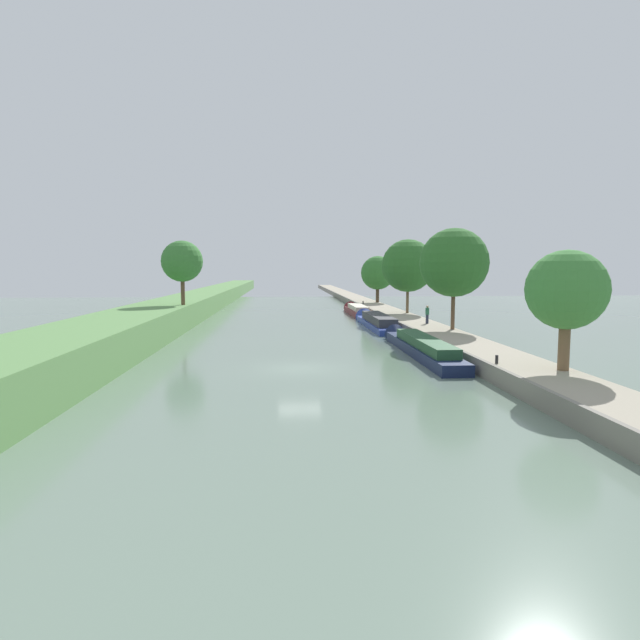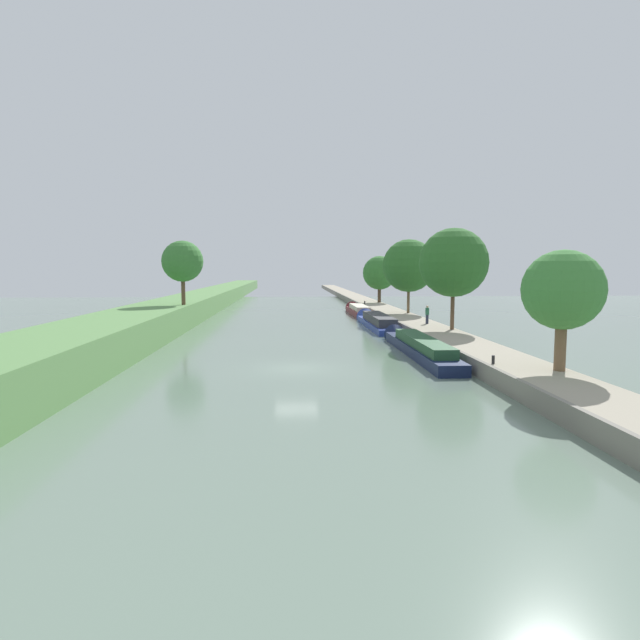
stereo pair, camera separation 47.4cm
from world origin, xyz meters
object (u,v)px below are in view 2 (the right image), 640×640
(narrowboat_maroon, at_px, (358,310))
(mooring_bollard_far, at_px, (365,303))
(narrowboat_navy, at_px, (418,346))
(mooring_bollard_near, at_px, (493,360))
(person_walking, at_px, (427,314))
(narrowboat_blue, at_px, (376,321))

(narrowboat_maroon, bearing_deg, mooring_bollard_far, 73.22)
(narrowboat_navy, xyz_separation_m, mooring_bollard_far, (1.79, 37.65, 0.59))
(mooring_bollard_near, bearing_deg, narrowboat_navy, 101.47)
(narrowboat_maroon, xyz_separation_m, person_walking, (3.55, -20.73, 1.26))
(narrowboat_blue, bearing_deg, person_walking, -59.25)
(narrowboat_navy, height_order, mooring_bollard_near, mooring_bollard_near)
(mooring_bollard_near, relative_size, mooring_bollard_far, 1.00)
(narrowboat_navy, height_order, person_walking, person_walking)
(narrowboat_navy, distance_m, mooring_bollard_near, 9.03)
(narrowboat_maroon, distance_m, mooring_bollard_near, 40.81)
(narrowboat_navy, distance_m, narrowboat_blue, 17.30)
(narrowboat_navy, bearing_deg, narrowboat_maroon, 89.88)
(narrowboat_navy, relative_size, mooring_bollard_near, 35.99)
(narrowboat_blue, distance_m, narrowboat_maroon, 14.64)
(narrowboat_maroon, height_order, mooring_bollard_far, mooring_bollard_far)
(person_walking, bearing_deg, narrowboat_maroon, 99.73)
(mooring_bollard_far, bearing_deg, narrowboat_maroon, -106.78)
(mooring_bollard_far, bearing_deg, narrowboat_blue, -95.03)
(narrowboat_blue, distance_m, mooring_bollard_far, 20.44)
(narrowboat_blue, xyz_separation_m, mooring_bollard_far, (1.79, 20.36, 0.59))
(narrowboat_blue, bearing_deg, mooring_bollard_near, -86.08)
(person_walking, xyz_separation_m, mooring_bollard_near, (-1.83, -20.04, -0.65))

